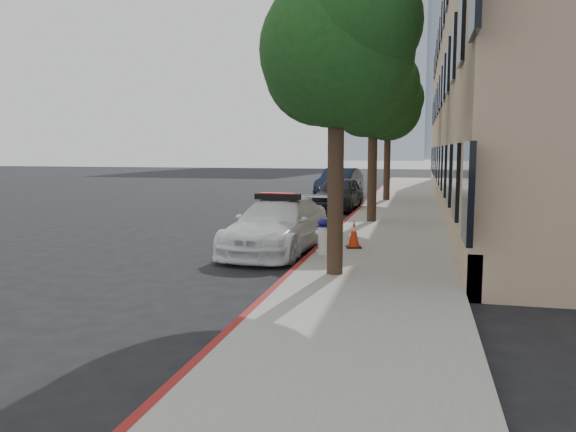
# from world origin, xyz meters

# --- Properties ---
(ground) EXTENTS (120.00, 120.00, 0.00)m
(ground) POSITION_xyz_m (0.00, 0.00, 0.00)
(ground) COLOR black
(ground) RESTS_ON ground
(sidewalk) EXTENTS (3.20, 50.00, 0.15)m
(sidewalk) POSITION_xyz_m (3.60, 10.00, 0.07)
(sidewalk) COLOR gray
(sidewalk) RESTS_ON ground
(curb_strip) EXTENTS (0.12, 50.00, 0.15)m
(curb_strip) POSITION_xyz_m (2.06, 10.00, 0.07)
(curb_strip) COLOR maroon
(curb_strip) RESTS_ON ground
(building) EXTENTS (8.00, 36.00, 10.00)m
(building) POSITION_xyz_m (9.20, 15.00, 5.00)
(building) COLOR tan
(building) RESTS_ON ground
(tower_left) EXTENTS (18.00, 14.00, 60.00)m
(tower_left) POSITION_xyz_m (-4.00, 120.00, 30.00)
(tower_left) COLOR #9EA8B7
(tower_left) RESTS_ON ground
(tower_right) EXTENTS (14.00, 14.00, 44.00)m
(tower_right) POSITION_xyz_m (9.00, 135.00, 22.00)
(tower_right) COLOR #9EA8B7
(tower_right) RESTS_ON ground
(tree_near) EXTENTS (2.92, 2.82, 5.62)m
(tree_near) POSITION_xyz_m (2.93, -2.01, 4.27)
(tree_near) COLOR black
(tree_near) RESTS_ON sidewalk
(tree_mid) EXTENTS (2.77, 2.64, 5.43)m
(tree_mid) POSITION_xyz_m (2.93, 5.99, 4.16)
(tree_mid) COLOR black
(tree_mid) RESTS_ON sidewalk
(tree_far) EXTENTS (3.10, 3.00, 5.81)m
(tree_far) POSITION_xyz_m (2.93, 13.99, 4.39)
(tree_far) COLOR black
(tree_far) RESTS_ON sidewalk
(police_car) EXTENTS (2.18, 4.57, 1.43)m
(police_car) POSITION_xyz_m (1.10, 0.72, 0.65)
(police_car) COLOR white
(police_car) RESTS_ON ground
(parked_car_mid) EXTENTS (1.87, 4.11, 1.37)m
(parked_car_mid) POSITION_xyz_m (1.19, 10.47, 0.68)
(parked_car_mid) COLOR black
(parked_car_mid) RESTS_ON ground
(parked_car_far) EXTENTS (2.04, 4.69, 1.50)m
(parked_car_far) POSITION_xyz_m (0.35, 16.64, 0.75)
(parked_car_far) COLOR #131C30
(parked_car_far) RESTS_ON ground
(fire_hydrant) EXTENTS (0.33, 0.31, 0.80)m
(fire_hydrant) POSITION_xyz_m (2.35, -0.10, 0.54)
(fire_hydrant) COLOR white
(fire_hydrant) RESTS_ON sidewalk
(traffic_cone) EXTENTS (0.42, 0.42, 0.67)m
(traffic_cone) POSITION_xyz_m (2.92, 0.88, 0.48)
(traffic_cone) COLOR black
(traffic_cone) RESTS_ON sidewalk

